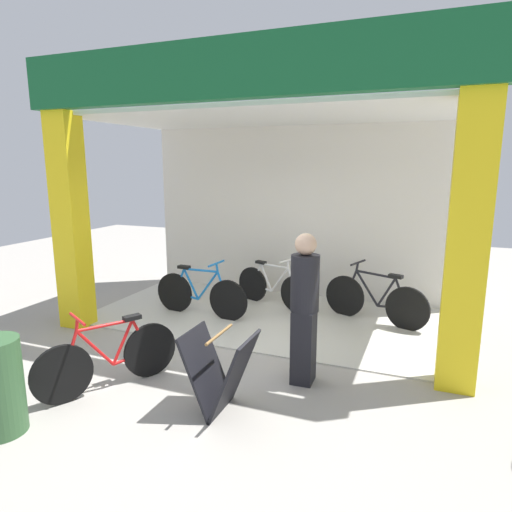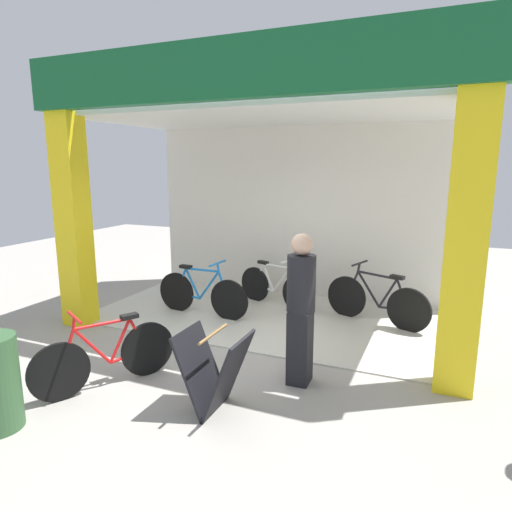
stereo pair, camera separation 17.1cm
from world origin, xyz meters
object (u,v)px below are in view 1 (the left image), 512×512
object	(u,v)px
bicycle_parked_0	(109,358)
pedestrian_0	(304,307)
bicycle_inside_2	(200,294)
bicycle_inside_1	(273,287)
sandwich_board_sign	(220,373)
bicycle_inside_0	(375,300)

from	to	relation	value
bicycle_parked_0	pedestrian_0	distance (m)	2.21
bicycle_inside_2	pedestrian_0	size ratio (longest dim) A/B	0.98
bicycle_inside_2	pedestrian_0	world-z (taller)	pedestrian_0
bicycle_inside_1	bicycle_parked_0	xyz separation A→B (m)	(-0.70, -3.42, 0.01)
bicycle_inside_2	sandwich_board_sign	xyz separation A→B (m)	(1.57, -2.47, 0.04)
bicycle_inside_1	bicycle_inside_2	distance (m)	1.31
bicycle_inside_0	sandwich_board_sign	size ratio (longest dim) A/B	1.96
bicycle_inside_1	sandwich_board_sign	world-z (taller)	bicycle_inside_1
bicycle_parked_0	sandwich_board_sign	world-z (taller)	bicycle_parked_0
bicycle_inside_0	bicycle_inside_2	size ratio (longest dim) A/B	0.97
bicycle_inside_0	sandwich_board_sign	world-z (taller)	bicycle_inside_0
bicycle_inside_1	pedestrian_0	distance (m)	2.82
bicycle_inside_2	pedestrian_0	distance (m)	2.72
pedestrian_0	bicycle_inside_0	bearing A→B (deg)	77.35
bicycle_parked_0	sandwich_board_sign	distance (m)	1.34
sandwich_board_sign	bicycle_parked_0	bearing A→B (deg)	-178.72
bicycle_inside_1	pedestrian_0	world-z (taller)	pedestrian_0
bicycle_inside_0	bicycle_inside_2	distance (m)	2.77
bicycle_inside_0	pedestrian_0	bearing A→B (deg)	-102.65
bicycle_inside_1	bicycle_parked_0	bearing A→B (deg)	-101.52
bicycle_inside_0	bicycle_inside_1	distance (m)	1.76
bicycle_inside_2	bicycle_parked_0	size ratio (longest dim) A/B	1.18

